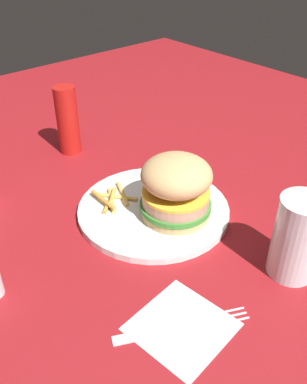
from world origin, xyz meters
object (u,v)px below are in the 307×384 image
at_px(drink_glass, 296,242).
at_px(ketchup_bottle, 67,120).
at_px(sandwich, 176,187).
at_px(plate, 154,210).
at_px(napkin, 182,326).
at_px(fries_pile, 113,198).
at_px(fork, 183,325).

relative_size(drink_glass, ketchup_bottle, 0.87).
bearing_deg(sandwich, drink_glass, 12.25).
xyz_separation_m(plate, drink_glass, (0.23, 0.06, 0.05)).
height_order(plate, napkin, plate).
bearing_deg(fries_pile, sandwich, 28.93).
bearing_deg(napkin, drink_glass, 80.26).
relative_size(plate, fork, 1.56).
distance_m(napkin, ketchup_bottle, 0.50).
bearing_deg(plate, fork, -32.29).
distance_m(napkin, fork, 0.00).
relative_size(sandwich, drink_glass, 0.95).
height_order(plate, sandwich, sandwich).
bearing_deg(napkin, ketchup_bottle, 163.79).
bearing_deg(fries_pile, fork, -18.35).
height_order(sandwich, drink_glass, drink_glass).
height_order(fries_pile, fork, fries_pile).
distance_m(plate, fries_pile, 0.07).
relative_size(sandwich, fork, 0.71).
distance_m(sandwich, napkin, 0.22).
bearing_deg(napkin, fries_pile, 161.32).
relative_size(napkin, fork, 0.68).
xyz_separation_m(fries_pile, drink_glass, (0.29, 0.10, 0.04)).
relative_size(fork, drink_glass, 1.33).
distance_m(plate, fork, 0.24).
distance_m(fork, drink_glass, 0.19).
bearing_deg(ketchup_bottle, fries_pile, -13.19).
bearing_deg(fries_pile, ketchup_bottle, 166.81).
bearing_deg(fork, sandwich, 139.08).
bearing_deg(drink_glass, ketchup_bottle, -174.99).
bearing_deg(fork, napkin, -116.50).
xyz_separation_m(plate, fries_pile, (-0.06, -0.04, 0.01)).
xyz_separation_m(napkin, fork, (0.00, 0.00, 0.00)).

